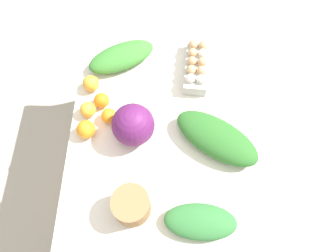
# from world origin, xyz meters

# --- Properties ---
(ground_plane) EXTENTS (8.00, 8.00, 0.00)m
(ground_plane) POSITION_xyz_m (0.00, 0.00, 0.00)
(ground_plane) COLOR #B2A899
(dining_table) EXTENTS (1.28, 0.85, 0.72)m
(dining_table) POSITION_xyz_m (0.00, 0.00, 0.62)
(dining_table) COLOR silver
(dining_table) RESTS_ON ground_plane
(cabbage_purple) EXTENTS (0.18, 0.18, 0.18)m
(cabbage_purple) POSITION_xyz_m (0.03, -0.14, 0.80)
(cabbage_purple) COLOR #601E5B
(cabbage_purple) RESTS_ON dining_table
(egg_carton) EXTENTS (0.29, 0.12, 0.09)m
(egg_carton) POSITION_xyz_m (-0.30, 0.13, 0.76)
(egg_carton) COLOR #B7B7B2
(egg_carton) RESTS_ON dining_table
(paper_bag) EXTENTS (0.14, 0.14, 0.12)m
(paper_bag) POSITION_xyz_m (0.35, -0.13, 0.77)
(paper_bag) COLOR #997047
(paper_bag) RESTS_ON dining_table
(greens_bunch_beet_tops) EXTENTS (0.34, 0.41, 0.10)m
(greens_bunch_beet_tops) POSITION_xyz_m (0.06, 0.20, 0.76)
(greens_bunch_beet_tops) COLOR #2D6B28
(greens_bunch_beet_tops) RESTS_ON dining_table
(greens_bunch_kale) EXTENTS (0.27, 0.35, 0.08)m
(greens_bunch_kale) POSITION_xyz_m (-0.35, -0.23, 0.76)
(greens_bunch_kale) COLOR #3D8433
(greens_bunch_kale) RESTS_ON dining_table
(greens_bunch_scallion) EXTENTS (0.15, 0.28, 0.07)m
(greens_bunch_scallion) POSITION_xyz_m (0.40, 0.13, 0.75)
(greens_bunch_scallion) COLOR #337538
(greens_bunch_scallion) RESTS_ON dining_table
(orange_0) EXTENTS (0.07, 0.07, 0.07)m
(orange_0) POSITION_xyz_m (-0.11, -0.30, 0.75)
(orange_0) COLOR orange
(orange_0) RESTS_ON dining_table
(orange_1) EXTENTS (0.07, 0.07, 0.07)m
(orange_1) POSITION_xyz_m (-0.20, -0.35, 0.75)
(orange_1) COLOR #F9A833
(orange_1) RESTS_ON dining_table
(orange_2) EXTENTS (0.07, 0.07, 0.07)m
(orange_2) POSITION_xyz_m (-0.06, -0.35, 0.75)
(orange_2) COLOR #F9A833
(orange_2) RESTS_ON dining_table
(orange_3) EXTENTS (0.08, 0.08, 0.08)m
(orange_3) POSITION_xyz_m (0.03, -0.35, 0.76)
(orange_3) COLOR orange
(orange_3) RESTS_ON dining_table
(orange_4) EXTENTS (0.07, 0.07, 0.07)m
(orange_4) POSITION_xyz_m (-0.04, -0.26, 0.75)
(orange_4) COLOR orange
(orange_4) RESTS_ON dining_table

